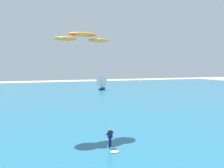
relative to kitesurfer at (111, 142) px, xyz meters
name	(u,v)px	position (x,y,z in m)	size (l,w,h in m)	color
ocean	(62,94)	(1.28, 38.39, -0.65)	(160.00, 90.00, 0.10)	#236B89
kitesurfer	(111,142)	(0.00, 0.00, 0.00)	(0.72, 1.97, 1.67)	#26B2CC
kite	(82,37)	(-1.01, 5.69, 9.00)	(5.93, 2.45, 0.88)	orange
sailboat_trailing	(103,82)	(14.02, 45.95, 1.54)	(4.11, 4.15, 4.68)	navy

